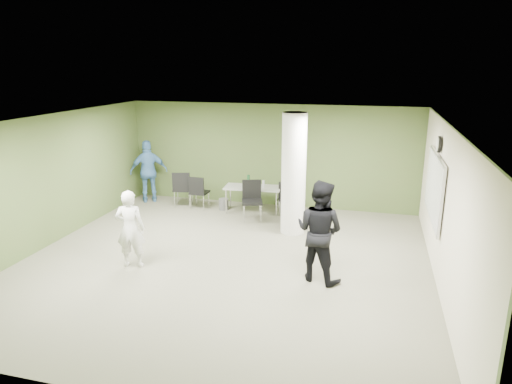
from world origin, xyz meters
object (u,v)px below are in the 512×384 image
(woman_white, at_px, (130,229))
(man_blue, at_px, (149,171))
(folding_table, at_px, (253,188))
(chair_back_left, at_px, (182,186))
(man_black, at_px, (319,231))

(woman_white, height_order, man_blue, man_blue)
(folding_table, distance_m, chair_back_left, 1.99)
(folding_table, distance_m, woman_white, 4.10)
(woman_white, xyz_separation_m, man_black, (3.58, 0.36, 0.17))
(chair_back_left, height_order, man_blue, man_blue)
(folding_table, height_order, man_blue, man_blue)
(woman_white, bearing_deg, man_black, 172.39)
(chair_back_left, xyz_separation_m, man_black, (4.17, -3.44, 0.35))
(chair_back_left, height_order, man_black, man_black)
(man_black, bearing_deg, man_blue, -13.35)
(woman_white, relative_size, man_blue, 0.87)
(folding_table, height_order, man_black, man_black)
(man_black, bearing_deg, woman_white, 27.32)
(woman_white, bearing_deg, chair_back_left, -94.52)
(man_black, bearing_deg, folding_table, -36.46)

